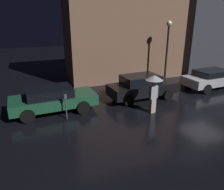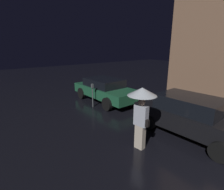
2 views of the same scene
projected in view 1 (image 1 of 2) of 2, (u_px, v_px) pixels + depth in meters
The scene contains 9 objects.
ground_plane at pixel (207, 98), 13.97m from camera, with size 60.00×60.00×0.00m, color black.
building_facade_left at pixel (126, 25), 17.24m from camera, with size 9.44×3.00×8.47m.
building_facade_right at pixel (212, 14), 20.02m from camera, with size 6.59×3.00×10.16m.
parked_car_green at pixel (53, 99), 11.70m from camera, with size 4.53×2.04×1.37m.
parked_car_black at pixel (142, 86), 13.64m from camera, with size 4.38×1.93×1.50m.
parked_car_silver at pixel (213, 78), 15.66m from camera, with size 4.51×2.02×1.34m.
pedestrian_with_umbrella at pixel (154, 85), 11.29m from camera, with size 0.91×0.91×2.08m.
parking_meter at pixel (66, 104), 10.79m from camera, with size 0.12×0.10×1.32m.
street_lamp_near at pixel (168, 41), 15.81m from camera, with size 0.42×0.42×4.65m.
Camera 1 is at (-10.53, -9.88, 4.89)m, focal length 35.00 mm.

